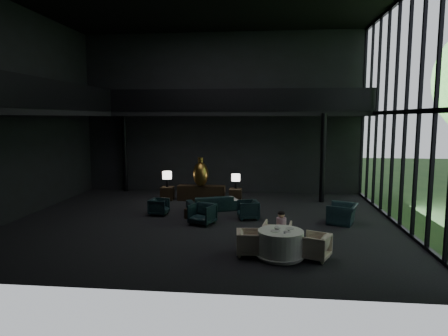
# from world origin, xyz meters

# --- Properties ---
(floor) EXTENTS (14.00, 12.00, 0.02)m
(floor) POSITION_xyz_m (0.00, 0.00, 0.00)
(floor) COLOR black
(floor) RESTS_ON ground
(wall_back) EXTENTS (14.00, 0.04, 8.00)m
(wall_back) POSITION_xyz_m (0.00, 6.00, 4.00)
(wall_back) COLOR black
(wall_back) RESTS_ON ground
(wall_front) EXTENTS (14.00, 0.04, 8.00)m
(wall_front) POSITION_xyz_m (0.00, -6.00, 4.00)
(wall_front) COLOR black
(wall_front) RESTS_ON ground
(wall_left) EXTENTS (0.04, 12.00, 8.00)m
(wall_left) POSITION_xyz_m (-7.00, 0.00, 4.00)
(wall_left) COLOR black
(wall_left) RESTS_ON ground
(curtain_wall) EXTENTS (0.20, 12.00, 8.00)m
(curtain_wall) POSITION_xyz_m (6.95, 0.00, 4.00)
(curtain_wall) COLOR black
(curtain_wall) RESTS_ON ground
(mezzanine_left) EXTENTS (2.00, 12.00, 0.25)m
(mezzanine_left) POSITION_xyz_m (-6.00, 0.00, 4.00)
(mezzanine_left) COLOR black
(mezzanine_left) RESTS_ON wall_left
(mezzanine_back) EXTENTS (12.00, 2.00, 0.25)m
(mezzanine_back) POSITION_xyz_m (1.00, 5.00, 4.00)
(mezzanine_back) COLOR black
(mezzanine_back) RESTS_ON wall_back
(railing_left) EXTENTS (0.06, 12.00, 1.00)m
(railing_left) POSITION_xyz_m (-5.00, 0.00, 4.60)
(railing_left) COLOR black
(railing_left) RESTS_ON mezzanine_left
(railing_back) EXTENTS (12.00, 0.06, 1.00)m
(railing_back) POSITION_xyz_m (1.00, 4.00, 4.60)
(railing_back) COLOR black
(railing_back) RESTS_ON mezzanine_back
(column_nw) EXTENTS (0.24, 0.24, 4.00)m
(column_nw) POSITION_xyz_m (-5.00, 5.70, 2.00)
(column_nw) COLOR black
(column_nw) RESTS_ON floor
(column_ne) EXTENTS (0.24, 0.24, 4.00)m
(column_ne) POSITION_xyz_m (4.80, 4.00, 2.00)
(column_ne) COLOR black
(column_ne) RESTS_ON floor
(console) EXTENTS (2.19, 0.50, 0.70)m
(console) POSITION_xyz_m (-0.69, 3.74, 0.35)
(console) COLOR black
(console) RESTS_ON floor
(bronze_urn) EXTENTS (0.70, 0.70, 1.31)m
(bronze_urn) POSITION_xyz_m (-0.69, 3.59, 1.26)
(bronze_urn) COLOR #A5813D
(bronze_urn) RESTS_ON console
(side_table_left) EXTENTS (0.56, 0.56, 0.61)m
(side_table_left) POSITION_xyz_m (-2.29, 3.70, 0.31)
(side_table_left) COLOR black
(side_table_left) RESTS_ON floor
(table_lamp_left) EXTENTS (0.43, 0.43, 0.72)m
(table_lamp_left) POSITION_xyz_m (-2.29, 3.72, 1.13)
(table_lamp_left) COLOR black
(table_lamp_left) RESTS_ON side_table_left
(side_table_right) EXTENTS (0.56, 0.56, 0.61)m
(side_table_right) POSITION_xyz_m (0.91, 3.54, 0.31)
(side_table_right) COLOR black
(side_table_right) RESTS_ON floor
(table_lamp_right) EXTENTS (0.39, 0.39, 0.65)m
(table_lamp_right) POSITION_xyz_m (0.91, 3.66, 1.08)
(table_lamp_right) COLOR black
(table_lamp_right) RESTS_ON side_table_right
(sofa) EXTENTS (2.18, 1.37, 0.82)m
(sofa) POSITION_xyz_m (0.09, 1.84, 0.41)
(sofa) COLOR black
(sofa) RESTS_ON floor
(lounge_armchair_west) EXTENTS (0.63, 0.66, 0.65)m
(lounge_armchair_west) POSITION_xyz_m (-1.89, 0.83, 0.33)
(lounge_armchair_west) COLOR black
(lounge_armchair_west) RESTS_ON floor
(lounge_armchair_east) EXTENTS (0.85, 0.89, 0.77)m
(lounge_armchair_east) POSITION_xyz_m (1.62, 0.56, 0.39)
(lounge_armchair_east) COLOR black
(lounge_armchair_east) RESTS_ON floor
(lounge_armchair_south) EXTENTS (1.07, 1.04, 0.87)m
(lounge_armchair_south) POSITION_xyz_m (0.02, -0.37, 0.43)
(lounge_armchair_south) COLOR black
(lounge_armchair_south) RESTS_ON floor
(window_armchair) EXTENTS (1.08, 1.31, 0.98)m
(window_armchair) POSITION_xyz_m (5.04, 0.27, 0.49)
(window_armchair) COLOR black
(window_armchair) RESTS_ON floor
(coffee_table) EXTENTS (1.04, 1.04, 0.37)m
(coffee_table) POSITION_xyz_m (-0.27, 0.60, 0.18)
(coffee_table) COLOR black
(coffee_table) RESTS_ON floor
(dining_table) EXTENTS (1.42, 1.42, 0.75)m
(dining_table) POSITION_xyz_m (2.70, -3.51, 0.33)
(dining_table) COLOR white
(dining_table) RESTS_ON floor
(dining_chair_north) EXTENTS (0.95, 0.90, 0.87)m
(dining_chair_north) POSITION_xyz_m (2.63, -2.62, 0.44)
(dining_chair_north) COLOR #B0A594
(dining_chair_north) RESTS_ON floor
(dining_chair_east) EXTENTS (0.92, 0.95, 0.75)m
(dining_chair_east) POSITION_xyz_m (3.61, -3.54, 0.38)
(dining_chair_east) COLOR #ADA08E
(dining_chair_east) RESTS_ON floor
(dining_chair_west) EXTENTS (0.73, 0.77, 0.74)m
(dining_chair_west) POSITION_xyz_m (1.86, -3.39, 0.37)
(dining_chair_west) COLOR tan
(dining_chair_west) RESTS_ON floor
(child) EXTENTS (0.29, 0.29, 0.63)m
(child) POSITION_xyz_m (2.74, -2.56, 0.76)
(child) COLOR pink
(child) RESTS_ON dining_chair_north
(plate_a) EXTENTS (0.32, 0.32, 0.02)m
(plate_a) POSITION_xyz_m (2.55, -3.60, 0.76)
(plate_a) COLOR white
(plate_a) RESTS_ON dining_table
(plate_b) EXTENTS (0.29, 0.29, 0.02)m
(plate_b) POSITION_xyz_m (2.95, -3.31, 0.76)
(plate_b) COLOR white
(plate_b) RESTS_ON dining_table
(saucer) EXTENTS (0.21, 0.21, 0.01)m
(saucer) POSITION_xyz_m (2.88, -3.65, 0.76)
(saucer) COLOR white
(saucer) RESTS_ON dining_table
(coffee_cup) EXTENTS (0.09, 0.09, 0.06)m
(coffee_cup) POSITION_xyz_m (2.91, -3.57, 0.79)
(coffee_cup) COLOR white
(coffee_cup) RESTS_ON saucer
(cereal_bowl) EXTENTS (0.17, 0.17, 0.09)m
(cereal_bowl) POSITION_xyz_m (2.60, -3.41, 0.79)
(cereal_bowl) COLOR white
(cereal_bowl) RESTS_ON dining_table
(cream_pot) EXTENTS (0.06, 0.06, 0.06)m
(cream_pot) POSITION_xyz_m (2.78, -3.78, 0.78)
(cream_pot) COLOR #99999E
(cream_pot) RESTS_ON dining_table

